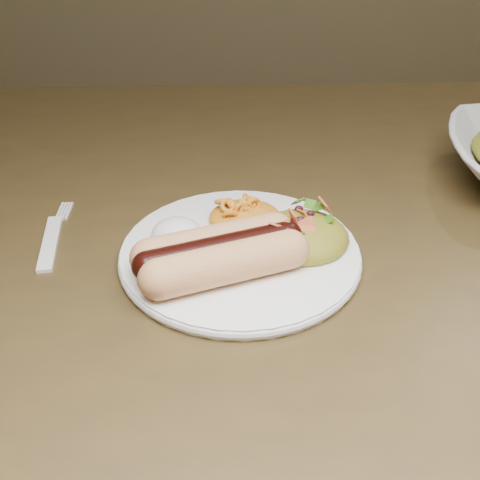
{
  "coord_description": "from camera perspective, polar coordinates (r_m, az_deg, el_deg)",
  "views": [
    {
      "loc": [
        -0.09,
        -0.54,
        1.08
      ],
      "look_at": [
        -0.07,
        -0.08,
        0.77
      ],
      "focal_mm": 42.0,
      "sensor_mm": 36.0,
      "label": 1
    }
  ],
  "objects": [
    {
      "name": "hotdog",
      "position": [
        0.52,
        -2.01,
        -1.31
      ],
      "size": [
        0.14,
        0.11,
        0.04
      ],
      "rotation": [
        0.0,
        0.0,
        0.34
      ],
      "color": "tan",
      "rests_on": "plate"
    },
    {
      "name": "sour_cream",
      "position": [
        0.56,
        -6.51,
        1.18
      ],
      "size": [
        0.05,
        0.05,
        0.03
      ],
      "primitive_type": "ellipsoid",
      "rotation": [
        0.0,
        0.0,
        0.07
      ],
      "color": "white",
      "rests_on": "plate"
    },
    {
      "name": "plate",
      "position": [
        0.56,
        0.0,
        -1.37
      ],
      "size": [
        0.29,
        0.29,
        0.01
      ],
      "primitive_type": "cylinder",
      "rotation": [
        0.0,
        0.0,
        -0.26
      ],
      "color": "white",
      "rests_on": "table"
    },
    {
      "name": "fork",
      "position": [
        0.62,
        -18.73,
        -0.26
      ],
      "size": [
        0.03,
        0.13,
        0.0
      ],
      "primitive_type": "cube",
      "rotation": [
        0.0,
        0.0,
        0.12
      ],
      "color": "white",
      "rests_on": "table"
    },
    {
      "name": "taco_salad",
      "position": [
        0.56,
        6.33,
        1.17
      ],
      "size": [
        0.1,
        0.09,
        0.04
      ],
      "rotation": [
        0.0,
        0.0,
        0.16
      ],
      "color": "#A17021",
      "rests_on": "plate"
    },
    {
      "name": "table",
      "position": [
        0.69,
        5.66,
        -4.07
      ],
      "size": [
        1.6,
        0.9,
        0.75
      ],
      "color": "#443316",
      "rests_on": "floor"
    },
    {
      "name": "mac_and_cheese",
      "position": [
        0.59,
        0.54,
        3.18
      ],
      "size": [
        0.1,
        0.09,
        0.03
      ],
      "primitive_type": "ellipsoid",
      "rotation": [
        0.0,
        0.0,
        -0.37
      ],
      "color": "orange",
      "rests_on": "plate"
    }
  ]
}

